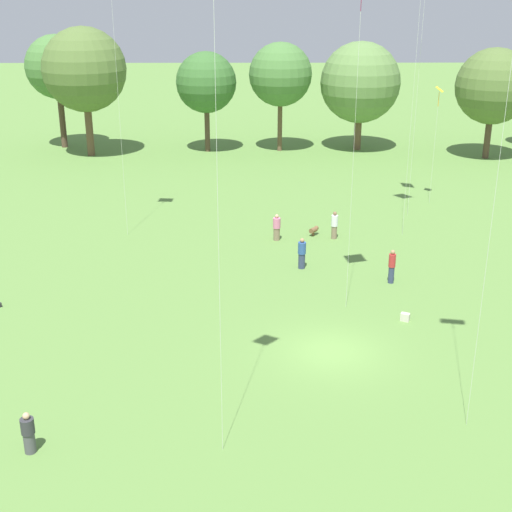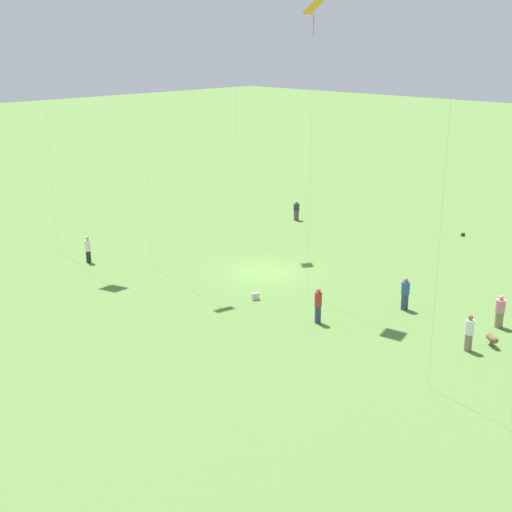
{
  "view_description": "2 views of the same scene",
  "coord_description": "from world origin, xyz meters",
  "px_view_note": "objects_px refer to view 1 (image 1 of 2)",
  "views": [
    {
      "loc": [
        -3.53,
        -27.55,
        15.1
      ],
      "look_at": [
        -3.26,
        4.96,
        2.59
      ],
      "focal_mm": 50.0,
      "sensor_mm": 36.0,
      "label": 1
    },
    {
      "loc": [
        30.27,
        28.82,
        13.99
      ],
      "look_at": [
        3.75,
        2.99,
        2.5
      ],
      "focal_mm": 50.0,
      "sensor_mm": 36.0,
      "label": 2
    }
  ],
  "objects_px": {
    "dog_0": "(314,230)",
    "picnic_bag_1": "(405,317)",
    "person_2": "(302,254)",
    "person_5": "(334,225)",
    "person_1": "(392,266)",
    "kite_7": "(439,96)",
    "person_3": "(277,228)",
    "person_0": "(28,433)"
  },
  "relations": [
    {
      "from": "person_1",
      "to": "person_5",
      "type": "distance_m",
      "value": 7.47
    },
    {
      "from": "person_0",
      "to": "person_5",
      "type": "bearing_deg",
      "value": 158.99
    },
    {
      "from": "person_0",
      "to": "person_2",
      "type": "bearing_deg",
      "value": 157.61
    },
    {
      "from": "person_5",
      "to": "kite_7",
      "type": "distance_m",
      "value": 12.99
    },
    {
      "from": "person_1",
      "to": "picnic_bag_1",
      "type": "relative_size",
      "value": 3.88
    },
    {
      "from": "person_1",
      "to": "picnic_bag_1",
      "type": "distance_m",
      "value": 4.69
    },
    {
      "from": "person_0",
      "to": "person_3",
      "type": "bearing_deg",
      "value": 166.33
    },
    {
      "from": "person_5",
      "to": "person_3",
      "type": "bearing_deg",
      "value": -166.93
    },
    {
      "from": "kite_7",
      "to": "dog_0",
      "type": "relative_size",
      "value": 11.39
    },
    {
      "from": "person_2",
      "to": "person_5",
      "type": "xyz_separation_m",
      "value": [
        2.39,
        4.99,
        -0.0
      ]
    },
    {
      "from": "person_3",
      "to": "person_2",
      "type": "bearing_deg",
      "value": -115.8
    },
    {
      "from": "person_1",
      "to": "dog_0",
      "type": "distance_m",
      "value": 8.49
    },
    {
      "from": "person_0",
      "to": "person_2",
      "type": "relative_size",
      "value": 0.88
    },
    {
      "from": "kite_7",
      "to": "dog_0",
      "type": "distance_m",
      "value": 13.67
    },
    {
      "from": "dog_0",
      "to": "picnic_bag_1",
      "type": "distance_m",
      "value": 12.79
    },
    {
      "from": "picnic_bag_1",
      "to": "person_1",
      "type": "bearing_deg",
      "value": 87.83
    },
    {
      "from": "person_5",
      "to": "person_2",
      "type": "bearing_deg",
      "value": -106.73
    },
    {
      "from": "person_2",
      "to": "dog_0",
      "type": "height_order",
      "value": "person_2"
    },
    {
      "from": "person_0",
      "to": "dog_0",
      "type": "height_order",
      "value": "person_0"
    },
    {
      "from": "person_2",
      "to": "person_5",
      "type": "distance_m",
      "value": 5.53
    },
    {
      "from": "kite_7",
      "to": "dog_0",
      "type": "bearing_deg",
      "value": -164.06
    },
    {
      "from": "dog_0",
      "to": "person_1",
      "type": "bearing_deg",
      "value": -27.75
    },
    {
      "from": "person_1",
      "to": "dog_0",
      "type": "height_order",
      "value": "person_1"
    },
    {
      "from": "person_2",
      "to": "person_3",
      "type": "relative_size",
      "value": 1.06
    },
    {
      "from": "kite_7",
      "to": "picnic_bag_1",
      "type": "xyz_separation_m",
      "value": [
        -5.77,
        -19.49,
        -7.5
      ]
    },
    {
      "from": "person_1",
      "to": "dog_0",
      "type": "bearing_deg",
      "value": -98.13
    },
    {
      "from": "person_5",
      "to": "person_1",
      "type": "bearing_deg",
      "value": -63.45
    },
    {
      "from": "person_1",
      "to": "picnic_bag_1",
      "type": "height_order",
      "value": "person_1"
    },
    {
      "from": "person_3",
      "to": "person_5",
      "type": "height_order",
      "value": "person_5"
    },
    {
      "from": "person_3",
      "to": "person_5",
      "type": "relative_size",
      "value": 0.95
    },
    {
      "from": "person_2",
      "to": "picnic_bag_1",
      "type": "height_order",
      "value": "person_2"
    },
    {
      "from": "kite_7",
      "to": "person_3",
      "type": "bearing_deg",
      "value": -167.37
    },
    {
      "from": "person_3",
      "to": "kite_7",
      "type": "relative_size",
      "value": 0.2
    },
    {
      "from": "person_2",
      "to": "person_3",
      "type": "distance_m",
      "value": 4.88
    },
    {
      "from": "dog_0",
      "to": "person_5",
      "type": "bearing_deg",
      "value": 11.08
    },
    {
      "from": "kite_7",
      "to": "dog_0",
      "type": "xyz_separation_m",
      "value": [
        -9.07,
        -7.14,
        -7.33
      ]
    },
    {
      "from": "person_1",
      "to": "person_2",
      "type": "relative_size",
      "value": 1.05
    },
    {
      "from": "picnic_bag_1",
      "to": "person_0",
      "type": "bearing_deg",
      "value": -146.1
    },
    {
      "from": "person_3",
      "to": "dog_0",
      "type": "distance_m",
      "value": 2.62
    },
    {
      "from": "person_1",
      "to": "person_2",
      "type": "distance_m",
      "value": 5.12
    },
    {
      "from": "person_2",
      "to": "picnic_bag_1",
      "type": "xyz_separation_m",
      "value": [
        4.48,
        -6.75,
        -0.68
      ]
    },
    {
      "from": "person_1",
      "to": "dog_0",
      "type": "relative_size",
      "value": 2.55
    }
  ]
}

